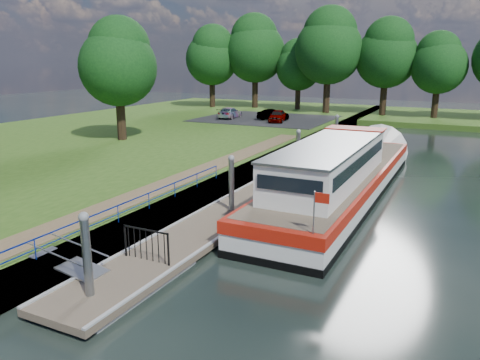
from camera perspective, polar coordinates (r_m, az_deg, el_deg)
The scene contains 16 objects.
ground at distance 15.23m, azimuth -16.34°, elevation -13.82°, with size 160.00×160.00×0.00m, color black.
riverbank at distance 37.49m, azimuth -21.37°, elevation 3.14°, with size 32.00×90.00×0.78m, color #2D4F16.
bank_edge at distance 28.22m, azimuth 0.42°, elevation 0.72°, with size 1.10×90.00×0.78m, color #473D2D.
footpath at distance 23.29m, azimuth -11.29°, elevation -1.48°, with size 1.60×40.00×0.05m, color brown.
carpark at distance 52.24m, azimuth 3.14°, elevation 7.48°, with size 14.00×12.00×0.06m, color black.
blue_fence at distance 18.48m, azimuth -16.69°, elevation -4.34°, with size 0.04×18.04×0.72m.
pontoon at distance 25.49m, azimuth 3.61°, elevation -1.28°, with size 2.50×30.00×0.56m.
mooring_piles at distance 25.22m, azimuth 3.65°, elevation 1.11°, with size 0.30×27.30×3.55m.
gangway at distance 16.49m, azimuth -20.13°, elevation -9.49°, with size 2.58×1.00×0.92m.
gate_panel at distance 16.26m, azimuth -11.38°, elevation -7.20°, with size 1.85×0.05×1.15m.
barge at distance 25.76m, azimuth 12.52°, elevation 0.64°, with size 4.36×21.15×4.78m.
horizon_trees at distance 59.39m, azimuth 16.16°, elevation 14.69°, with size 54.38×10.03×12.87m.
bank_tree_a at distance 39.13m, azimuth -14.62°, elevation 13.88°, with size 6.12×6.12×9.72m.
car_a at distance 49.36m, azimuth 4.60°, elevation 7.81°, with size 1.47×3.64×1.24m, color #999999.
car_b at distance 50.74m, azimuth 4.04°, elevation 7.94°, with size 1.20×3.44×1.13m, color #999999.
car_c at distance 52.44m, azimuth -1.26°, elevation 8.21°, with size 1.66×4.08×1.18m, color #999999.
Camera 1 is at (9.43, -9.67, 7.05)m, focal length 35.00 mm.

